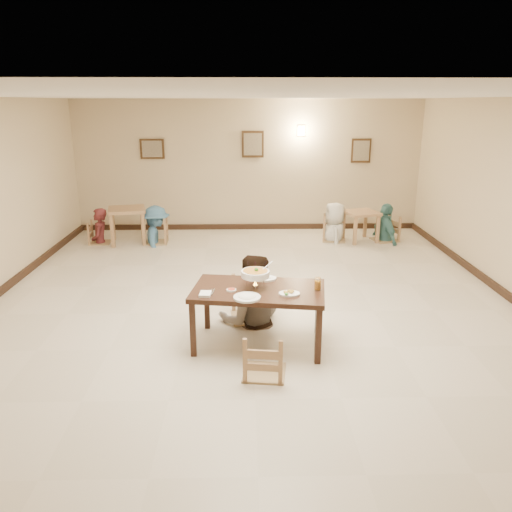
{
  "coord_description": "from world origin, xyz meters",
  "views": [
    {
      "loc": [
        -0.09,
        -6.68,
        2.93
      ],
      "look_at": [
        0.05,
        -0.38,
        0.97
      ],
      "focal_mm": 35.0,
      "sensor_mm": 36.0,
      "label": 1
    }
  ],
  "objects_px": {
    "bg_chair_lr": "(156,221)",
    "main_table": "(259,295)",
    "bg_table_left": "(127,214)",
    "bg_diner_d": "(387,204)",
    "curry_warmer": "(255,274)",
    "bg_diner_a": "(97,209)",
    "drink_glass": "(318,284)",
    "chair_near": "(265,334)",
    "bg_table_right": "(361,217)",
    "chair_far": "(250,282)",
    "bg_chair_rr": "(386,217)",
    "bg_diner_c": "(336,203)",
    "main_diner": "(252,255)",
    "bg_chair_ll": "(99,223)",
    "bg_diner_b": "(155,206)",
    "bg_chair_rl": "(335,217)"
  },
  "relations": [
    {
      "from": "chair_near",
      "to": "bg_diner_c",
      "type": "distance_m",
      "value": 5.92
    },
    {
      "from": "bg_table_left",
      "to": "bg_diner_c",
      "type": "height_order",
      "value": "bg_diner_c"
    },
    {
      "from": "bg_chair_lr",
      "to": "bg_chair_rr",
      "type": "bearing_deg",
      "value": 88.48
    },
    {
      "from": "chair_near",
      "to": "bg_chair_rl",
      "type": "height_order",
      "value": "bg_chair_rl"
    },
    {
      "from": "bg_chair_lr",
      "to": "main_table",
      "type": "bearing_deg",
      "value": 21.04
    },
    {
      "from": "bg_chair_rr",
      "to": "bg_diner_c",
      "type": "distance_m",
      "value": 1.16
    },
    {
      "from": "bg_diner_a",
      "to": "bg_diner_b",
      "type": "xyz_separation_m",
      "value": [
        1.22,
        -0.0,
        0.05
      ]
    },
    {
      "from": "bg_table_left",
      "to": "bg_diner_d",
      "type": "relative_size",
      "value": 0.55
    },
    {
      "from": "main_table",
      "to": "bg_table_right",
      "type": "bearing_deg",
      "value": 72.25
    },
    {
      "from": "bg_table_right",
      "to": "chair_near",
      "type": "bearing_deg",
      "value": -112.59
    },
    {
      "from": "chair_far",
      "to": "bg_table_left",
      "type": "bearing_deg",
      "value": 116.1
    },
    {
      "from": "bg_table_left",
      "to": "bg_chair_lr",
      "type": "bearing_deg",
      "value": -4.16
    },
    {
      "from": "curry_warmer",
      "to": "bg_diner_d",
      "type": "relative_size",
      "value": 0.23
    },
    {
      "from": "bg_chair_lr",
      "to": "bg_diner_a",
      "type": "height_order",
      "value": "bg_diner_a"
    },
    {
      "from": "main_table",
      "to": "drink_glass",
      "type": "relative_size",
      "value": 10.98
    },
    {
      "from": "main_table",
      "to": "curry_warmer",
      "type": "xyz_separation_m",
      "value": [
        -0.04,
        0.02,
        0.26
      ]
    },
    {
      "from": "curry_warmer",
      "to": "bg_diner_c",
      "type": "distance_m",
      "value": 5.23
    },
    {
      "from": "bg_diner_d",
      "to": "chair_near",
      "type": "bearing_deg",
      "value": 139.66
    },
    {
      "from": "drink_glass",
      "to": "chair_far",
      "type": "bearing_deg",
      "value": 133.39
    },
    {
      "from": "bg_chair_rr",
      "to": "bg_diner_c",
      "type": "bearing_deg",
      "value": -108.83
    },
    {
      "from": "bg_diner_a",
      "to": "bg_diner_c",
      "type": "height_order",
      "value": "bg_diner_c"
    },
    {
      "from": "drink_glass",
      "to": "bg_chair_ll",
      "type": "xyz_separation_m",
      "value": [
        -4.01,
        4.84,
        -0.37
      ]
    },
    {
      "from": "bg_table_right",
      "to": "bg_diner_d",
      "type": "distance_m",
      "value": 0.63
    },
    {
      "from": "main_diner",
      "to": "bg_table_right",
      "type": "xyz_separation_m",
      "value": [
        2.44,
        4.13,
        -0.43
      ]
    },
    {
      "from": "curry_warmer",
      "to": "bg_diner_d",
      "type": "xyz_separation_m",
      "value": [
        2.96,
        4.84,
        -0.1
      ]
    },
    {
      "from": "curry_warmer",
      "to": "main_table",
      "type": "bearing_deg",
      "value": -32.57
    },
    {
      "from": "curry_warmer",
      "to": "bg_table_right",
      "type": "distance_m",
      "value": 5.4
    },
    {
      "from": "curry_warmer",
      "to": "bg_diner_a",
      "type": "bearing_deg",
      "value": 124.33
    },
    {
      "from": "chair_far",
      "to": "bg_chair_rr",
      "type": "distance_m",
      "value": 5.06
    },
    {
      "from": "bg_chair_rl",
      "to": "bg_diner_a",
      "type": "height_order",
      "value": "bg_diner_a"
    },
    {
      "from": "bg_chair_ll",
      "to": "bg_chair_lr",
      "type": "relative_size",
      "value": 0.91
    },
    {
      "from": "bg_diner_d",
      "to": "bg_diner_b",
      "type": "bearing_deg",
      "value": 77.77
    },
    {
      "from": "bg_diner_a",
      "to": "bg_table_left",
      "type": "bearing_deg",
      "value": 87.91
    },
    {
      "from": "bg_table_right",
      "to": "bg_chair_rr",
      "type": "bearing_deg",
      "value": 1.71
    },
    {
      "from": "drink_glass",
      "to": "bg_diner_a",
      "type": "height_order",
      "value": "bg_diner_a"
    },
    {
      "from": "bg_table_right",
      "to": "bg_chair_ll",
      "type": "height_order",
      "value": "bg_chair_ll"
    },
    {
      "from": "main_table",
      "to": "bg_table_left",
      "type": "height_order",
      "value": "bg_table_left"
    },
    {
      "from": "curry_warmer",
      "to": "bg_chair_lr",
      "type": "bearing_deg",
      "value": 113.18
    },
    {
      "from": "drink_glass",
      "to": "bg_diner_a",
      "type": "xyz_separation_m",
      "value": [
        -4.01,
        4.84,
        -0.06
      ]
    },
    {
      "from": "chair_far",
      "to": "bg_diner_d",
      "type": "relative_size",
      "value": 0.66
    },
    {
      "from": "curry_warmer",
      "to": "chair_far",
      "type": "bearing_deg",
      "value": 94.04
    },
    {
      "from": "chair_near",
      "to": "bg_table_left",
      "type": "relative_size",
      "value": 1.09
    },
    {
      "from": "chair_far",
      "to": "bg_chair_ll",
      "type": "distance_m",
      "value": 5.12
    },
    {
      "from": "chair_near",
      "to": "bg_table_right",
      "type": "bearing_deg",
      "value": -105.2
    },
    {
      "from": "bg_chair_lr",
      "to": "bg_diner_c",
      "type": "bearing_deg",
      "value": 89.53
    },
    {
      "from": "drink_glass",
      "to": "bg_chair_lr",
      "type": "xyz_separation_m",
      "value": [
        -2.79,
        4.84,
        -0.33
      ]
    },
    {
      "from": "main_table",
      "to": "drink_glass",
      "type": "distance_m",
      "value": 0.73
    },
    {
      "from": "bg_table_left",
      "to": "bg_chair_ll",
      "type": "bearing_deg",
      "value": -176.16
    },
    {
      "from": "curry_warmer",
      "to": "drink_glass",
      "type": "distance_m",
      "value": 0.76
    },
    {
      "from": "bg_table_left",
      "to": "bg_chair_lr",
      "type": "xyz_separation_m",
      "value": [
        0.61,
        -0.04,
        -0.13
      ]
    }
  ]
}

